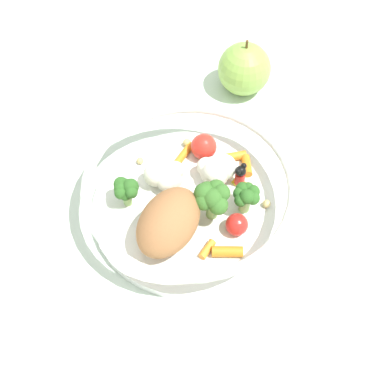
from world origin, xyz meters
The scene contains 3 objects.
ground_plane centered at (0.00, 0.00, 0.00)m, with size 2.40×2.40×0.00m, color silver.
food_container centered at (0.01, 0.00, 0.03)m, with size 0.25×0.25×0.07m.
loose_apple centered at (-0.06, 0.21, 0.04)m, with size 0.08×0.08×0.09m.
Camera 1 is at (0.23, -0.28, 0.55)m, focal length 49.84 mm.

